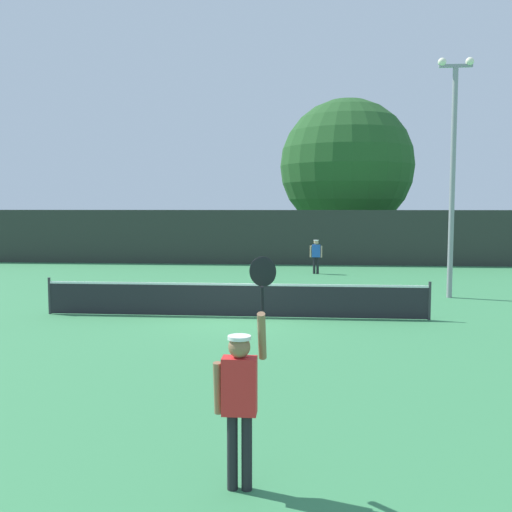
{
  "coord_description": "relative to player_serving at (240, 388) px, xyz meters",
  "views": [
    {
      "loc": [
        2.0,
        -16.11,
        3.14
      ],
      "look_at": [
        0.39,
        2.74,
        1.51
      ],
      "focal_mm": 40.56,
      "sensor_mm": 36.0,
      "label": 1
    }
  ],
  "objects": [
    {
      "name": "tennis_net",
      "position": [
        -1.3,
        9.96,
        -0.64
      ],
      "size": [
        10.94,
        0.08,
        1.07
      ],
      "color": "#232328",
      "rests_on": "ground"
    },
    {
      "name": "tennis_ball",
      "position": [
        -0.55,
        12.7,
        -1.12
      ],
      "size": [
        0.07,
        0.07,
        0.07
      ],
      "primitive_type": "sphere",
      "color": "#CCE033",
      "rests_on": "ground"
    },
    {
      "name": "light_pole",
      "position": [
        5.66,
        14.06,
        3.45
      ],
      "size": [
        1.18,
        0.28,
        8.08
      ],
      "color": "gray",
      "rests_on": "ground"
    },
    {
      "name": "ground_plane",
      "position": [
        -1.3,
        9.96,
        -1.16
      ],
      "size": [
        120.0,
        120.0,
        0.0
      ],
      "primitive_type": "plane",
      "color": "#387F4C"
    },
    {
      "name": "parked_car_near",
      "position": [
        -4.89,
        31.66,
        -0.38
      ],
      "size": [
        2.3,
        4.37,
        1.69
      ],
      "rotation": [
        0.0,
        0.0,
        -0.1
      ],
      "color": "red",
      "rests_on": "ground"
    },
    {
      "name": "large_tree",
      "position": [
        3.23,
        30.38,
        4.46
      ],
      "size": [
        8.25,
        8.25,
        9.74
      ],
      "color": "brown",
      "rests_on": "ground"
    },
    {
      "name": "player_receiving",
      "position": [
        1.2,
        20.71,
        -0.2
      ],
      "size": [
        0.57,
        0.23,
        1.58
      ],
      "rotation": [
        0.0,
        0.0,
        3.14
      ],
      "color": "blue",
      "rests_on": "ground"
    },
    {
      "name": "perimeter_fence",
      "position": [
        -1.3,
        24.82,
        0.31
      ],
      "size": [
        34.09,
        0.12,
        2.94
      ],
      "primitive_type": "cube",
      "color": "#2D332D",
      "rests_on": "ground"
    },
    {
      "name": "player_serving",
      "position": [
        0.0,
        0.0,
        0.0
      ],
      "size": [
        0.67,
        0.4,
        2.6
      ],
      "color": "red",
      "rests_on": "ground"
    }
  ]
}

